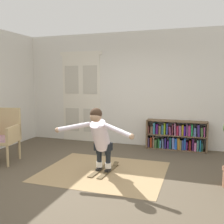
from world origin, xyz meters
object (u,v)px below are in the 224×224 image
(wicker_chair, at_px, (3,134))
(person_skier, at_px, (100,135))
(skis_pair, at_px, (104,170))
(bookshelf, at_px, (176,136))

(wicker_chair, relative_size, person_skier, 0.75)
(skis_pair, xyz_separation_m, person_skier, (-0.02, -0.19, 0.70))
(bookshelf, height_order, person_skier, person_skier)
(wicker_chair, distance_m, skis_pair, 2.26)
(person_skier, bearing_deg, bookshelf, 62.10)
(person_skier, bearing_deg, skis_pair, 85.39)
(skis_pair, distance_m, person_skier, 0.73)
(bookshelf, height_order, skis_pair, bookshelf)
(wicker_chair, xyz_separation_m, person_skier, (2.17, -0.08, 0.14))
(wicker_chair, bearing_deg, person_skier, -2.10)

